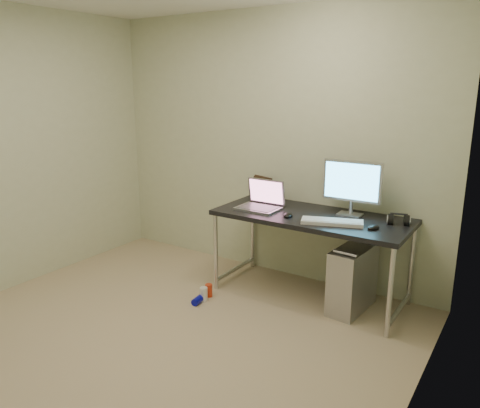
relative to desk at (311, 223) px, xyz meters
name	(u,v)px	position (x,y,z in m)	size (l,w,h in m)	color
floor	(145,346)	(-0.64, -1.39, -0.67)	(3.50, 3.50, 0.00)	tan
wall_back	(268,146)	(-0.64, 0.36, 0.58)	(3.50, 0.02, 2.50)	beige
wall_right	(412,216)	(1.11, -1.39, 0.58)	(0.02, 3.50, 2.50)	beige
desk	(311,223)	(0.00, 0.00, 0.00)	(1.64, 0.72, 0.75)	black
tower_computer	(353,279)	(0.40, -0.03, -0.40)	(0.27, 0.54, 0.58)	#AFAFB4
cable_a	(361,251)	(0.35, 0.31, -0.27)	(0.01, 0.01, 0.70)	black
cable_b	(370,256)	(0.44, 0.29, -0.29)	(0.01, 0.01, 0.72)	black
can_red	(209,290)	(-0.74, -0.49, -0.62)	(0.06, 0.06, 0.11)	red
can_white	(204,294)	(-0.72, -0.58, -0.61)	(0.07, 0.07, 0.12)	silver
can_blue	(198,300)	(-0.73, -0.66, -0.64)	(0.06, 0.06, 0.11)	#0A0CAC
laptop	(261,202)	(-0.47, -0.05, 0.14)	(0.36, 0.30, 0.25)	#B5B4BB
monitor	(352,184)	(0.28, 0.16, 0.35)	(0.50, 0.15, 0.47)	#B5B4BB
keyboard	(332,222)	(0.24, -0.15, 0.09)	(0.48, 0.16, 0.03)	silver
mouse_right	(373,227)	(0.56, -0.11, 0.10)	(0.07, 0.11, 0.04)	black
mouse_left	(288,214)	(-0.14, -0.16, 0.10)	(0.08, 0.12, 0.04)	black
headphones	(398,220)	(0.69, 0.13, 0.11)	(0.19, 0.11, 0.11)	black
picture_frame	(261,187)	(-0.69, 0.31, 0.18)	(0.26, 0.03, 0.21)	black
webcam	(282,193)	(-0.42, 0.26, 0.16)	(0.05, 0.04, 0.12)	silver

